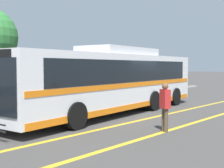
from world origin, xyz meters
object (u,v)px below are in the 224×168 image
(pedestrian_0, at_px, (165,104))
(parked_car_3, at_px, (142,87))
(parked_car_2, at_px, (88,91))
(transit_bus, at_px, (112,80))

(pedestrian_0, bearing_deg, parked_car_3, -19.86)
(parked_car_2, bearing_deg, transit_bus, -23.77)
(parked_car_3, bearing_deg, pedestrian_0, 133.14)
(pedestrian_0, bearing_deg, transit_bus, 4.97)
(transit_bus, xyz_separation_m, pedestrian_0, (-2.07, -4.16, -0.65))
(parked_car_2, relative_size, pedestrian_0, 2.57)
(transit_bus, bearing_deg, parked_car_2, -33.85)
(transit_bus, distance_m, pedestrian_0, 4.69)
(parked_car_3, bearing_deg, parked_car_2, 96.24)
(transit_bus, xyz_separation_m, parked_car_3, (7.89, 3.83, -0.92))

